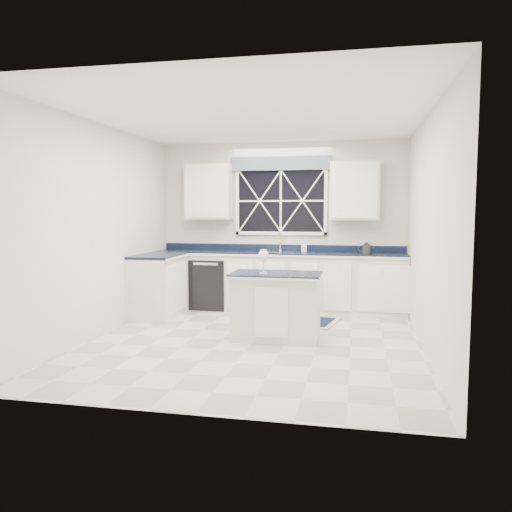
% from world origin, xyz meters
% --- Properties ---
extents(ground, '(4.50, 4.50, 0.00)m').
position_xyz_m(ground, '(0.00, 0.00, 0.00)').
color(ground, beige).
rests_on(ground, ground).
extents(back_wall, '(4.00, 0.10, 2.70)m').
position_xyz_m(back_wall, '(0.00, 2.25, 1.35)').
color(back_wall, silver).
rests_on(back_wall, ground).
extents(base_cabinets, '(3.99, 1.60, 0.90)m').
position_xyz_m(base_cabinets, '(-0.33, 1.78, 0.45)').
color(base_cabinets, silver).
rests_on(base_cabinets, ground).
extents(countertop, '(3.98, 0.64, 0.04)m').
position_xyz_m(countertop, '(0.00, 1.95, 0.92)').
color(countertop, black).
rests_on(countertop, base_cabinets).
extents(dishwasher, '(0.60, 0.58, 0.82)m').
position_xyz_m(dishwasher, '(-1.10, 1.95, 0.41)').
color(dishwasher, black).
rests_on(dishwasher, ground).
extents(window, '(1.65, 0.09, 1.26)m').
position_xyz_m(window, '(0.00, 2.20, 1.83)').
color(window, black).
rests_on(window, ground).
extents(upper_cabinets, '(3.10, 0.34, 0.90)m').
position_xyz_m(upper_cabinets, '(0.00, 2.08, 1.90)').
color(upper_cabinets, silver).
rests_on(upper_cabinets, ground).
extents(faucet, '(0.05, 0.20, 0.30)m').
position_xyz_m(faucet, '(0.00, 2.14, 1.10)').
color(faucet, '#B8B8BA').
rests_on(faucet, countertop).
extents(island, '(1.11, 0.67, 0.83)m').
position_xyz_m(island, '(0.25, 0.20, 0.42)').
color(island, silver).
rests_on(island, ground).
extents(rug, '(1.35, 0.98, 0.02)m').
position_xyz_m(rug, '(0.34, 1.25, 0.01)').
color(rug, '#A1A19C').
rests_on(rug, ground).
extents(kettle, '(0.25, 0.17, 0.18)m').
position_xyz_m(kettle, '(1.37, 1.99, 1.02)').
color(kettle, '#2E2E30').
rests_on(kettle, countertop).
extents(wine_glass, '(0.13, 0.13, 0.30)m').
position_xyz_m(wine_glass, '(0.10, 0.12, 1.03)').
color(wine_glass, silver).
rests_on(wine_glass, island).
extents(soap_bottle, '(0.09, 0.10, 0.17)m').
position_xyz_m(soap_bottle, '(0.40, 2.08, 1.02)').
color(soap_bottle, silver).
rests_on(soap_bottle, countertop).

